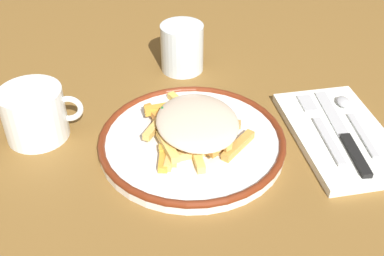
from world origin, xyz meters
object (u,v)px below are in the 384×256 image
at_px(fries_heap, 194,125).
at_px(fork, 321,127).
at_px(knife, 346,137).
at_px(coffee_mug, 35,114).
at_px(spoon, 351,114).
at_px(water_glass, 182,48).
at_px(plate, 192,141).
at_px(napkin, 340,135).

height_order(fries_heap, fork, fries_heap).
height_order(knife, coffee_mug, coffee_mug).
bearing_deg(spoon, fork, -158.51).
bearing_deg(fork, water_glass, 128.79).
bearing_deg(knife, spoon, 60.36).
relative_size(spoon, water_glass, 1.73).
distance_m(fork, coffee_mug, 0.43).
bearing_deg(fork, knife, -49.06).
xyz_separation_m(fries_heap, spoon, (0.25, 0.02, -0.02)).
relative_size(plate, water_glass, 3.16).
distance_m(water_glass, coffee_mug, 0.30).
bearing_deg(coffee_mug, knife, -11.50).
bearing_deg(coffee_mug, fries_heap, -14.58).
distance_m(knife, water_glass, 0.34).
bearing_deg(water_glass, plate, -93.73).
relative_size(spoon, coffee_mug, 1.26).
height_order(plate, fork, plate).
bearing_deg(napkin, fork, 156.33).
bearing_deg(plate, spoon, 5.08).
bearing_deg(fork, fries_heap, 179.67).
distance_m(knife, spoon, 0.06).
bearing_deg(water_glass, fork, -51.21).
bearing_deg(fries_heap, spoon, 4.85).
distance_m(fork, spoon, 0.06).
bearing_deg(spoon, knife, -119.64).
bearing_deg(plate, water_glass, 86.27).
height_order(fork, water_glass, water_glass).
bearing_deg(coffee_mug, spoon, -4.60).
xyz_separation_m(plate, napkin, (0.23, -0.01, -0.00)).
relative_size(plate, fries_heap, 1.43).
height_order(plate, water_glass, water_glass).
xyz_separation_m(napkin, spoon, (0.03, 0.03, 0.01)).
bearing_deg(plate, napkin, -3.00).
bearing_deg(spoon, fries_heap, -175.15).
relative_size(plate, fork, 1.58).
relative_size(napkin, water_glass, 2.66).
height_order(spoon, water_glass, water_glass).
bearing_deg(knife, plate, 172.26).
bearing_deg(spoon, napkin, -130.44).
bearing_deg(plate, knife, -7.74).
distance_m(plate, coffee_mug, 0.24).
height_order(napkin, fork, fork).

